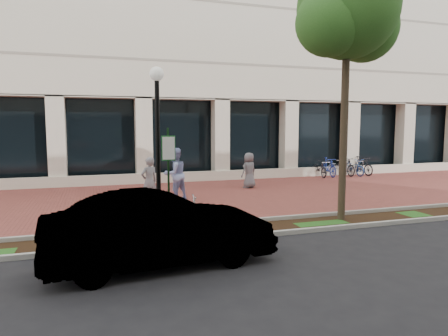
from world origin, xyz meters
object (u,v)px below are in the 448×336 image
object	(u,v)px
lamppost	(158,142)
pedestrian_right	(249,170)
bike_rack_cluster	(340,167)
sedan_near_curb	(160,229)
parking_sign	(169,170)
street_tree	(348,16)
bollard	(246,172)
pedestrian_left	(149,182)
pedestrian_mid	(175,174)
locked_bicycle	(176,214)

from	to	relation	value
lamppost	pedestrian_right	size ratio (longest dim) A/B	2.66
lamppost	bike_rack_cluster	bearing A→B (deg)	37.79
pedestrian_right	bike_rack_cluster	size ratio (longest dim) A/B	0.46
sedan_near_curb	parking_sign	bearing A→B (deg)	-20.49
street_tree	bollard	distance (m)	10.12
street_tree	bike_rack_cluster	bearing A→B (deg)	56.07
bike_rack_cluster	pedestrian_left	bearing A→B (deg)	-154.12
lamppost	pedestrian_right	world-z (taller)	lamppost
street_tree	pedestrian_mid	xyz separation A→B (m)	(-4.23, 4.69, -5.01)
pedestrian_right	lamppost	bearing A→B (deg)	28.62
lamppost	locked_bicycle	world-z (taller)	lamppost
lamppost	locked_bicycle	xyz separation A→B (m)	(0.45, 0.05, -1.95)
street_tree	bike_rack_cluster	size ratio (longest dim) A/B	2.16
parking_sign	pedestrian_left	bearing A→B (deg)	94.88
locked_bicycle	pedestrian_right	size ratio (longest dim) A/B	1.16
street_tree	pedestrian_mid	distance (m)	8.06
bike_rack_cluster	sedan_near_curb	xyz separation A→B (m)	(-11.99, -11.36, 0.25)
lamppost	bollard	xyz separation A→B (m)	(5.71, 8.47, -1.91)
locked_bicycle	sedan_near_curb	size ratio (longest dim) A/B	0.41
pedestrian_left	bollard	xyz separation A→B (m)	(5.46, 4.61, -0.34)
lamppost	locked_bicycle	distance (m)	2.00
parking_sign	bollard	xyz separation A→B (m)	(5.53, 8.93, -1.22)
pedestrian_right	sedan_near_curb	bearing A→B (deg)	35.03
locked_bicycle	pedestrian_right	world-z (taller)	pedestrian_right
parking_sign	bike_rack_cluster	size ratio (longest dim) A/B	0.79
pedestrian_left	pedestrian_mid	size ratio (longest dim) A/B	0.87
street_tree	sedan_near_curb	size ratio (longest dim) A/B	1.67
bike_rack_cluster	street_tree	bearing A→B (deg)	-122.47
lamppost	street_tree	bearing A→B (deg)	-0.28
pedestrian_mid	sedan_near_curb	bearing A→B (deg)	51.33
parking_sign	pedestrian_right	xyz separation A→B (m)	(4.94, 7.02, -0.94)
street_tree	pedestrian_left	bearing A→B (deg)	143.74
locked_bicycle	bike_rack_cluster	xyz separation A→B (m)	(11.21, 8.99, 0.01)
pedestrian_right	bike_rack_cluster	distance (m)	6.99
pedestrian_left	sedan_near_curb	world-z (taller)	pedestrian_left
pedestrian_right	bollard	bearing A→B (deg)	-130.62
lamppost	sedan_near_curb	xyz separation A→B (m)	(-0.33, -2.32, -1.68)
street_tree	pedestrian_mid	world-z (taller)	street_tree
street_tree	pedestrian_mid	size ratio (longest dim) A/B	3.83
locked_bicycle	pedestrian_right	xyz separation A→B (m)	(4.68, 6.52, 0.32)
pedestrian_left	bollard	world-z (taller)	pedestrian_left
locked_bicycle	bollard	bearing A→B (deg)	-26.48
parking_sign	pedestrian_mid	size ratio (longest dim) A/B	1.40
pedestrian_right	locked_bicycle	bearing A→B (deg)	30.90
parking_sign	pedestrian_right	size ratio (longest dim) A/B	1.72
pedestrian_mid	sedan_near_curb	size ratio (longest dim) A/B	0.44
lamppost	sedan_near_curb	size ratio (longest dim) A/B	0.94
lamppost	pedestrian_right	bearing A→B (deg)	52.04
bollard	bike_rack_cluster	size ratio (longest dim) A/B	0.29
street_tree	locked_bicycle	world-z (taller)	street_tree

